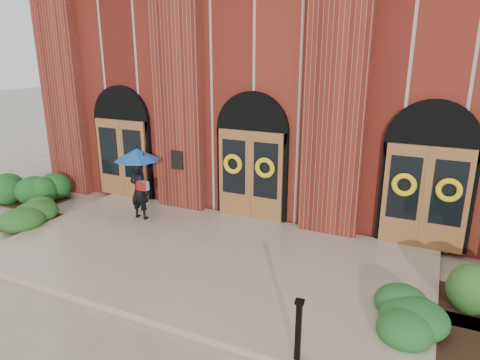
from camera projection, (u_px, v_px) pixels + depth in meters
The scene contains 9 objects.
ground at pixel (203, 262), 9.96m from camera, with size 90.00×90.00×0.00m, color tan.
landing at pixel (206, 257), 10.06m from camera, with size 10.00×5.30×0.15m, color tan.
church_building at pixel (314, 84), 16.54m from camera, with size 16.20×12.53×7.00m.
man_with_umbrella at pixel (138, 170), 11.78m from camera, with size 1.29×1.29×2.03m.
metal_post at pixel (298, 329), 6.48m from camera, with size 0.15×0.15×1.03m.
hedge_wall_left at pixel (13, 186), 14.20m from camera, with size 3.25×1.30×0.83m, color #194D1C.
hedge_wall_right at pixel (452, 284), 8.21m from camera, with size 3.43×1.37×0.88m, color #29551E.
hedge_front_left at pixel (23, 212), 12.30m from camera, with size 1.59×1.36×0.56m, color #23521C.
hedge_front_right at pixel (444, 322), 7.33m from camera, with size 1.53×1.32×0.54m, color #1D5220.
Camera 1 is at (4.61, -7.74, 4.73)m, focal length 32.00 mm.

